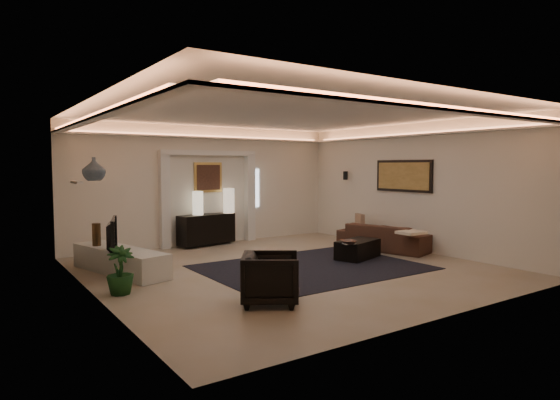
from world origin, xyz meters
TOP-DOWN VIEW (x-y plane):
  - floor at (0.00, 0.00)m, footprint 7.00×7.00m
  - ceiling at (0.00, 0.00)m, footprint 7.00×7.00m
  - wall_back at (0.00, 3.50)m, footprint 7.00×0.00m
  - wall_front at (0.00, -3.50)m, footprint 7.00×0.00m
  - wall_left at (-3.50, 0.00)m, footprint 0.00×7.00m
  - wall_right at (3.50, 0.00)m, footprint 0.00×7.00m
  - cove_soffit at (0.00, 0.00)m, footprint 7.00×7.00m
  - daylight_slit at (1.35, 3.48)m, footprint 0.25×0.03m
  - area_rug at (0.40, -0.20)m, footprint 4.00×3.00m
  - pilaster_left at (-1.15, 3.40)m, footprint 0.22×0.20m
  - pilaster_right at (1.15, 3.40)m, footprint 0.22×0.20m
  - alcove_header at (0.00, 3.40)m, footprint 2.52×0.20m
  - painting_frame at (0.00, 3.47)m, footprint 0.74×0.04m
  - painting_canvas at (0.00, 3.44)m, footprint 0.62×0.02m
  - art_panel_frame at (3.47, 0.30)m, footprint 0.04×1.64m
  - art_panel_gold at (3.44, 0.30)m, footprint 0.02×1.50m
  - wall_sconce at (3.38, 2.20)m, footprint 0.12×0.12m
  - wall_niche at (-3.44, 1.40)m, footprint 0.10×0.55m
  - console at (-0.16, 3.25)m, footprint 1.50×0.72m
  - lamp_left at (-0.38, 3.25)m, footprint 0.28×0.28m
  - lamp_right at (0.46, 3.25)m, footprint 0.33×0.33m
  - media_ledge at (-2.75, 1.41)m, footprint 1.16×2.44m
  - tv at (-3.05, 1.04)m, footprint 1.03×0.44m
  - figurine at (-3.02, 1.93)m, footprint 0.17×0.17m
  - ginger_jar at (-3.15, 1.42)m, footprint 0.44×0.44m
  - plant at (-3.15, -0.07)m, footprint 0.43×0.43m
  - sofa at (2.91, 0.36)m, footprint 2.20×1.34m
  - throw_blanket at (2.64, -0.66)m, footprint 0.53×0.44m
  - throw_pillow at (3.15, 1.40)m, footprint 0.24×0.39m
  - coffee_table at (1.71, -0.05)m, footprint 1.13×0.83m
  - bowl at (1.21, -0.33)m, footprint 0.40×0.40m
  - magazine at (1.22, -0.33)m, footprint 0.27×0.22m
  - armchair at (-1.55, -1.75)m, footprint 1.08×1.08m

SIDE VIEW (x-z plane):
  - floor at x=0.00m, z-range 0.00..0.00m
  - area_rug at x=0.40m, z-range 0.00..0.01m
  - coffee_table at x=1.71m, z-range 0.02..0.39m
  - media_ledge at x=-2.75m, z-range 0.00..0.45m
  - sofa at x=2.91m, z-range 0.00..0.60m
  - armchair at x=-1.55m, z-range 0.00..0.72m
  - plant at x=-3.15m, z-range 0.00..0.72m
  - console at x=-0.16m, z-range 0.04..0.76m
  - magazine at x=1.22m, z-range 0.41..0.44m
  - bowl at x=1.21m, z-range 0.41..0.49m
  - throw_blanket at x=2.64m, z-range 0.52..0.58m
  - throw_pillow at x=3.15m, z-range 0.36..0.74m
  - figurine at x=-3.02m, z-range 0.43..0.85m
  - tv at x=-3.05m, z-range 0.45..1.05m
  - lamp_left at x=-0.38m, z-range 0.81..1.37m
  - lamp_right at x=0.46m, z-range 0.78..1.40m
  - pilaster_left at x=-1.15m, z-range 0.00..2.20m
  - pilaster_right at x=1.15m, z-range 0.00..2.20m
  - daylight_slit at x=1.35m, z-range 0.85..1.85m
  - wall_back at x=0.00m, z-range -2.05..4.95m
  - wall_front at x=0.00m, z-range -2.05..4.95m
  - wall_left at x=-3.50m, z-range -2.05..4.95m
  - wall_right at x=3.50m, z-range -2.05..4.95m
  - painting_frame at x=0.00m, z-range 1.28..2.02m
  - painting_canvas at x=0.00m, z-range 1.34..1.96m
  - wall_niche at x=-3.44m, z-range 1.63..1.67m
  - wall_sconce at x=3.38m, z-range 1.57..1.79m
  - art_panel_gold at x=3.44m, z-range 1.39..2.01m
  - art_panel_frame at x=3.47m, z-range 1.33..2.07m
  - ginger_jar at x=-3.15m, z-range 1.67..2.08m
  - alcove_header at x=0.00m, z-range 2.19..2.31m
  - cove_soffit at x=0.00m, z-range 2.60..2.64m
  - ceiling at x=0.00m, z-range 2.90..2.90m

